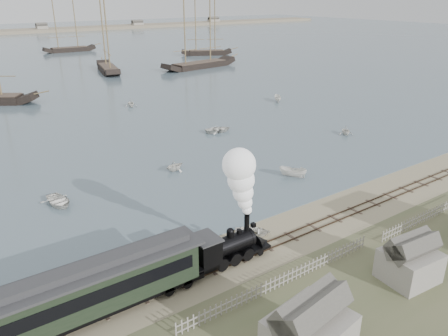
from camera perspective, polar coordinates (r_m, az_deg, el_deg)
ground at (r=43.25m, az=7.90°, el=-7.38°), size 600.00×600.00×0.00m
rail_track at (r=42.00m, az=9.76°, el=-8.38°), size 120.00×1.80×0.16m
picket_fence_west at (r=35.21m, az=7.81°, el=-14.95°), size 19.00×0.10×1.20m
picket_fence_east at (r=48.32m, az=25.16°, el=-6.12°), size 15.00×0.10×1.20m
shed_mid at (r=38.38m, az=22.75°, el=-13.22°), size 4.00×3.50×3.60m
locomotive at (r=35.80m, az=2.10°, el=-5.86°), size 7.53×2.81×9.39m
passenger_coach at (r=32.07m, az=-16.16°, el=-14.60°), size 15.64×3.02×3.80m
beached_dinghy at (r=41.14m, az=3.78°, el=-8.29°), size 3.90×4.03×0.68m
rowboat_0 at (r=49.59m, az=-20.80°, el=-4.06°), size 4.52×3.47×0.87m
rowboat_1 at (r=55.41m, az=-6.48°, el=0.31°), size 2.66×2.95×1.37m
rowboat_2 at (r=53.72m, az=8.96°, el=-0.57°), size 3.35×3.15×1.29m
rowboat_3 at (r=70.81m, az=-0.74°, el=5.08°), size 3.79×4.79×0.90m
rowboat_4 at (r=71.97m, az=15.63°, el=4.73°), size 3.33×3.19×1.36m
rowboat_5 at (r=92.11m, az=7.01°, el=9.00°), size 3.39×2.88×1.26m
rowboat_7 at (r=88.92m, az=-12.09°, el=8.28°), size 3.18×2.88×1.46m
schooner_3 at (r=130.34m, az=-15.30°, el=16.35°), size 8.82×20.30×20.00m
schooner_4 at (r=133.86m, az=-3.28°, el=17.18°), size 25.93×9.46×20.00m
schooner_5 at (r=162.54m, az=-2.35°, el=18.02°), size 17.92×11.65×20.00m
schooner_8 at (r=181.93m, az=-19.89°, el=17.23°), size 19.35×5.05×20.00m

